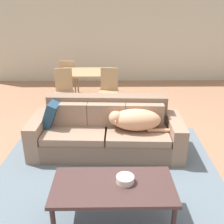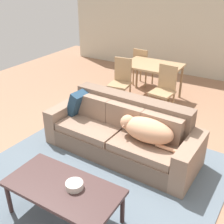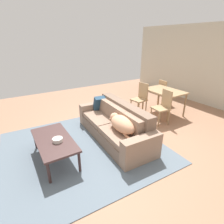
{
  "view_description": "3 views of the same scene",
  "coord_description": "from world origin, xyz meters",
  "px_view_note": "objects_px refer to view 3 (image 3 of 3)",
  "views": [
    {
      "loc": [
        -0.19,
        -3.63,
        2.19
      ],
      "look_at": [
        -0.14,
        -0.05,
        0.66
      ],
      "focal_mm": 41.4,
      "sensor_mm": 36.0,
      "label": 1
    },
    {
      "loc": [
        1.47,
        -3.15,
        2.49
      ],
      "look_at": [
        -0.42,
        -0.01,
        0.62
      ],
      "focal_mm": 44.45,
      "sensor_mm": 36.0,
      "label": 2
    },
    {
      "loc": [
        2.87,
        -2.06,
        2.23
      ],
      "look_at": [
        -0.36,
        -0.04,
        0.61
      ],
      "focal_mm": 28.08,
      "sensor_mm": 36.0,
      "label": 3
    }
  ],
  "objects_px": {
    "dining_chair_near_right": "(163,106)",
    "dining_chair_far_left": "(164,91)",
    "dining_table": "(164,93)",
    "dog_on_left_cushion": "(122,124)",
    "bowl_on_coffee_table": "(58,140)",
    "couch": "(116,125)",
    "coffee_table": "(54,141)",
    "throw_pillow_by_left_arm": "(101,103)",
    "dining_chair_near_left": "(141,97)"
  },
  "relations": [
    {
      "from": "dog_on_left_cushion",
      "to": "dining_chair_near_right",
      "type": "distance_m",
      "value": 1.67
    },
    {
      "from": "couch",
      "to": "dining_chair_far_left",
      "type": "relative_size",
      "value": 2.6
    },
    {
      "from": "dining_chair_near_left",
      "to": "dining_chair_near_right",
      "type": "height_order",
      "value": "dining_chair_near_right"
    },
    {
      "from": "couch",
      "to": "dining_chair_far_left",
      "type": "xyz_separation_m",
      "value": [
        -0.95,
        2.64,
        0.19
      ]
    },
    {
      "from": "couch",
      "to": "dining_chair_near_right",
      "type": "bearing_deg",
      "value": 90.85
    },
    {
      "from": "couch",
      "to": "dining_chair_far_left",
      "type": "bearing_deg",
      "value": 112.26
    },
    {
      "from": "couch",
      "to": "dog_on_left_cushion",
      "type": "xyz_separation_m",
      "value": [
        0.42,
        -0.12,
        0.26
      ]
    },
    {
      "from": "dog_on_left_cushion",
      "to": "bowl_on_coffee_table",
      "type": "relative_size",
      "value": 4.8
    },
    {
      "from": "bowl_on_coffee_table",
      "to": "dining_chair_near_right",
      "type": "relative_size",
      "value": 0.2
    },
    {
      "from": "couch",
      "to": "throw_pillow_by_left_arm",
      "type": "distance_m",
      "value": 0.89
    },
    {
      "from": "throw_pillow_by_left_arm",
      "to": "couch",
      "type": "bearing_deg",
      "value": -5.58
    },
    {
      "from": "coffee_table",
      "to": "bowl_on_coffee_table",
      "type": "bearing_deg",
      "value": 19.37
    },
    {
      "from": "dining_chair_near_left",
      "to": "dining_chair_far_left",
      "type": "distance_m",
      "value": 1.14
    },
    {
      "from": "dining_chair_near_right",
      "to": "dining_chair_far_left",
      "type": "bearing_deg",
      "value": 137.31
    },
    {
      "from": "dog_on_left_cushion",
      "to": "dining_chair_far_left",
      "type": "bearing_deg",
      "value": 118.91
    },
    {
      "from": "coffee_table",
      "to": "throw_pillow_by_left_arm",
      "type": "bearing_deg",
      "value": 120.89
    },
    {
      "from": "throw_pillow_by_left_arm",
      "to": "dining_chair_far_left",
      "type": "bearing_deg",
      "value": 92.32
    },
    {
      "from": "dog_on_left_cushion",
      "to": "dining_chair_far_left",
      "type": "height_order",
      "value": "dining_chair_far_left"
    },
    {
      "from": "throw_pillow_by_left_arm",
      "to": "dining_chair_near_left",
      "type": "height_order",
      "value": "dining_chair_near_left"
    },
    {
      "from": "dining_chair_near_right",
      "to": "dining_chair_far_left",
      "type": "height_order",
      "value": "dining_chair_near_right"
    },
    {
      "from": "bowl_on_coffee_table",
      "to": "dining_chair_near_left",
      "type": "bearing_deg",
      "value": 110.42
    },
    {
      "from": "couch",
      "to": "dining_chair_near_right",
      "type": "height_order",
      "value": "dining_chair_near_right"
    },
    {
      "from": "couch",
      "to": "dining_table",
      "type": "bearing_deg",
      "value": 104.62
    },
    {
      "from": "dining_chair_near_right",
      "to": "dining_chair_far_left",
      "type": "relative_size",
      "value": 1.05
    },
    {
      "from": "throw_pillow_by_left_arm",
      "to": "dining_table",
      "type": "bearing_deg",
      "value": 78.52
    },
    {
      "from": "throw_pillow_by_left_arm",
      "to": "dining_table",
      "type": "distance_m",
      "value": 2.02
    },
    {
      "from": "bowl_on_coffee_table",
      "to": "dining_chair_far_left",
      "type": "relative_size",
      "value": 0.21
    },
    {
      "from": "dining_table",
      "to": "dining_chair_near_left",
      "type": "bearing_deg",
      "value": -128.54
    },
    {
      "from": "dining_table",
      "to": "dining_chair_far_left",
      "type": "relative_size",
      "value": 1.28
    },
    {
      "from": "throw_pillow_by_left_arm",
      "to": "dining_chair_far_left",
      "type": "xyz_separation_m",
      "value": [
        -0.1,
        2.56,
        -0.09
      ]
    },
    {
      "from": "dining_table",
      "to": "couch",
      "type": "bearing_deg",
      "value": -77.89
    },
    {
      "from": "couch",
      "to": "throw_pillow_by_left_arm",
      "type": "relative_size",
      "value": 5.76
    },
    {
      "from": "dog_on_left_cushion",
      "to": "bowl_on_coffee_table",
      "type": "xyz_separation_m",
      "value": [
        -0.22,
        -1.3,
        -0.08
      ]
    },
    {
      "from": "dining_chair_far_left",
      "to": "throw_pillow_by_left_arm",
      "type": "bearing_deg",
      "value": 97.13
    },
    {
      "from": "couch",
      "to": "coffee_table",
      "type": "bearing_deg",
      "value": -84.4
    },
    {
      "from": "throw_pillow_by_left_arm",
      "to": "dining_chair_near_left",
      "type": "bearing_deg",
      "value": 91.57
    },
    {
      "from": "couch",
      "to": "throw_pillow_by_left_arm",
      "type": "bearing_deg",
      "value": 176.92
    },
    {
      "from": "dog_on_left_cushion",
      "to": "dining_table",
      "type": "relative_size",
      "value": 0.78
    },
    {
      "from": "bowl_on_coffee_table",
      "to": "throw_pillow_by_left_arm",
      "type": "bearing_deg",
      "value": 124.99
    },
    {
      "from": "couch",
      "to": "coffee_table",
      "type": "relative_size",
      "value": 1.85
    },
    {
      "from": "coffee_table",
      "to": "dining_chair_near_left",
      "type": "height_order",
      "value": "dining_chair_near_left"
    },
    {
      "from": "dog_on_left_cushion",
      "to": "coffee_table",
      "type": "height_order",
      "value": "dog_on_left_cushion"
    },
    {
      "from": "throw_pillow_by_left_arm",
      "to": "dining_chair_far_left",
      "type": "height_order",
      "value": "dining_chair_far_left"
    },
    {
      "from": "coffee_table",
      "to": "dining_chair_far_left",
      "type": "height_order",
      "value": "dining_chair_far_left"
    },
    {
      "from": "bowl_on_coffee_table",
      "to": "dining_table",
      "type": "bearing_deg",
      "value": 100.55
    },
    {
      "from": "dog_on_left_cushion",
      "to": "dining_chair_far_left",
      "type": "distance_m",
      "value": 3.08
    },
    {
      "from": "coffee_table",
      "to": "dining_chair_near_left",
      "type": "bearing_deg",
      "value": 107.96
    },
    {
      "from": "dining_chair_near_right",
      "to": "coffee_table",
      "type": "bearing_deg",
      "value": -83.21
    },
    {
      "from": "throw_pillow_by_left_arm",
      "to": "coffee_table",
      "type": "relative_size",
      "value": 0.32
    },
    {
      "from": "couch",
      "to": "dog_on_left_cushion",
      "type": "relative_size",
      "value": 2.61
    }
  ]
}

